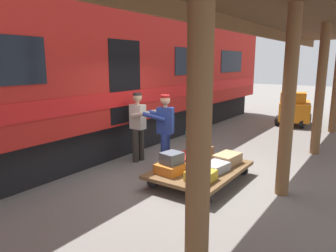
% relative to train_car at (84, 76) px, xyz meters
% --- Properties ---
extents(ground_plane, '(60.00, 60.00, 0.00)m').
position_rel_train_car_xyz_m(ground_plane, '(-3.40, 0.00, -2.06)').
color(ground_plane, slate).
extents(platform_canopy, '(3.20, 20.21, 3.56)m').
position_rel_train_car_xyz_m(platform_canopy, '(-5.28, 0.00, 1.21)').
color(platform_canopy, brown).
rests_on(platform_canopy, ground_plane).
extents(train_car, '(3.02, 18.16, 4.00)m').
position_rel_train_car_xyz_m(train_car, '(0.00, 0.00, 0.00)').
color(train_car, '#B21E19').
rests_on(train_car, ground_plane).
extents(luggage_cart, '(1.50, 2.14, 0.29)m').
position_rel_train_car_xyz_m(luggage_cart, '(-3.78, 0.31, -1.81)').
color(luggage_cart, brown).
rests_on(luggage_cart, ground_plane).
extents(suitcase_yellow_case, '(0.47, 0.47, 0.18)m').
position_rel_train_car_xyz_m(suitcase_yellow_case, '(-4.12, 0.90, -1.68)').
color(suitcase_yellow_case, gold).
rests_on(suitcase_yellow_case, luggage_cart).
extents(suitcase_gray_aluminum, '(0.46, 0.59, 0.16)m').
position_rel_train_car_xyz_m(suitcase_gray_aluminum, '(-4.12, 0.31, -1.69)').
color(suitcase_gray_aluminum, '#9EA0A5').
rests_on(suitcase_gray_aluminum, luggage_cart).
extents(suitcase_orange_carryall, '(0.52, 0.56, 0.19)m').
position_rel_train_car_xyz_m(suitcase_orange_carryall, '(-3.44, 0.90, -1.68)').
color(suitcase_orange_carryall, '#CC6B23').
rests_on(suitcase_orange_carryall, luggage_cart).
extents(suitcase_red_plastic, '(0.49, 0.64, 0.22)m').
position_rel_train_car_xyz_m(suitcase_red_plastic, '(-3.44, 0.31, -1.67)').
color(suitcase_red_plastic, '#AD231E').
rests_on(suitcase_red_plastic, luggage_cart).
extents(suitcase_brown_leather, '(0.50, 0.65, 0.23)m').
position_rel_train_car_xyz_m(suitcase_brown_leather, '(-3.44, -0.28, -1.66)').
color(suitcase_brown_leather, brown).
rests_on(suitcase_brown_leather, luggage_cart).
extents(suitcase_tan_vintage, '(0.46, 0.65, 0.21)m').
position_rel_train_car_xyz_m(suitcase_tan_vintage, '(-4.12, -0.28, -1.67)').
color(suitcase_tan_vintage, tan).
rests_on(suitcase_tan_vintage, luggage_cart).
extents(suitcase_olive_duffel, '(0.36, 0.56, 0.26)m').
position_rel_train_car_xyz_m(suitcase_olive_duffel, '(-3.41, -0.24, -1.41)').
color(suitcase_olive_duffel, brown).
rests_on(suitcase_olive_duffel, suitcase_brown_leather).
extents(suitcase_slate_roller, '(0.40, 0.43, 0.22)m').
position_rel_train_car_xyz_m(suitcase_slate_roller, '(-3.44, 0.86, -1.48)').
color(suitcase_slate_roller, '#4C515B').
rests_on(suitcase_slate_roller, suitcase_orange_carryall).
extents(suitcase_teal_softside, '(0.45, 0.57, 0.16)m').
position_rel_train_car_xyz_m(suitcase_teal_softside, '(-3.38, -0.27, -1.20)').
color(suitcase_teal_softside, '#1E666B').
rests_on(suitcase_teal_softside, suitcase_olive_duffel).
extents(porter_in_overalls, '(0.73, 0.56, 1.70)m').
position_rel_train_car_xyz_m(porter_in_overalls, '(-2.67, 0.01, -1.14)').
color(porter_in_overalls, navy).
rests_on(porter_in_overalls, ground_plane).
extents(porter_by_door, '(0.67, 0.43, 1.70)m').
position_rel_train_car_xyz_m(porter_by_door, '(-1.86, -0.02, -1.14)').
color(porter_by_door, '#332D28').
rests_on(porter_by_door, ground_plane).
extents(baggage_tug, '(1.45, 1.90, 1.30)m').
position_rel_train_car_xyz_m(baggage_tug, '(-3.89, -7.05, -1.43)').
color(baggage_tug, orange).
rests_on(baggage_tug, ground_plane).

